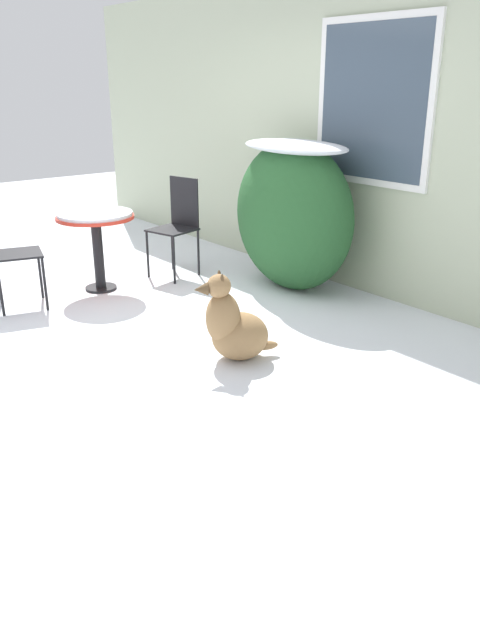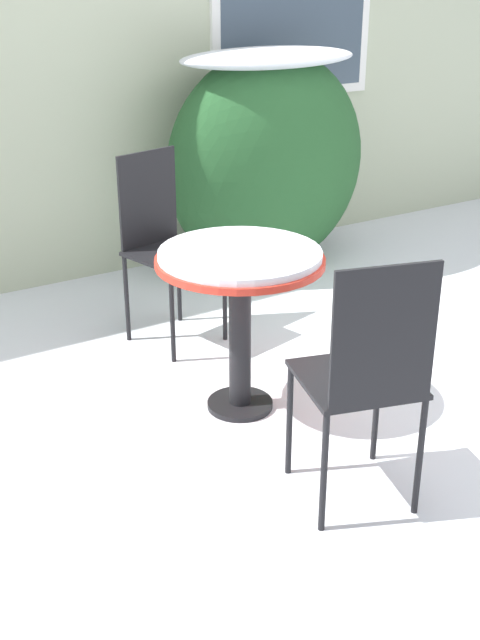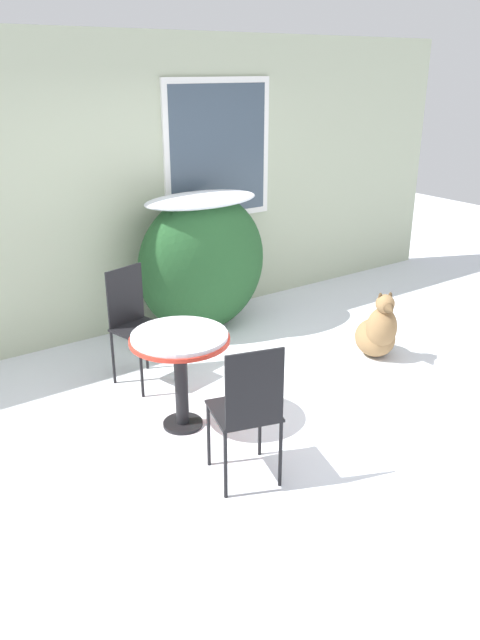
# 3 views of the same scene
# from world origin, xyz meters

# --- Properties ---
(ground_plane) EXTENTS (16.00, 16.00, 0.00)m
(ground_plane) POSITION_xyz_m (0.00, 0.00, 0.00)
(ground_plane) COLOR white
(house_wall) EXTENTS (8.00, 0.10, 2.83)m
(house_wall) POSITION_xyz_m (0.05, 2.20, 1.43)
(house_wall) COLOR #B2BC9E
(house_wall) RESTS_ON ground_plane
(shrub_left) EXTENTS (1.38, 0.75, 1.40)m
(shrub_left) POSITION_xyz_m (0.33, 1.71, 0.74)
(shrub_left) COLOR #235128
(shrub_left) RESTS_ON ground_plane
(patio_table) EXTENTS (0.72, 0.72, 0.75)m
(patio_table) POSITION_xyz_m (-0.79, 0.23, 0.62)
(patio_table) COLOR black
(patio_table) RESTS_ON ground_plane
(patio_chair_near_table) EXTENTS (0.49, 0.49, 0.99)m
(patio_chair_near_table) POSITION_xyz_m (-0.72, 1.10, 0.55)
(patio_chair_near_table) COLOR black
(patio_chair_near_table) RESTS_ON ground_plane
(patio_chair_far_side) EXTENTS (0.50, 0.50, 0.99)m
(patio_chair_far_side) POSITION_xyz_m (-0.79, -0.61, 0.55)
(patio_chair_far_side) COLOR black
(patio_chair_far_side) RESTS_ON ground_plane
(dog) EXTENTS (0.50, 0.60, 0.67)m
(dog) POSITION_xyz_m (1.29, 0.23, 0.25)
(dog) COLOR #937047
(dog) RESTS_ON ground_plane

